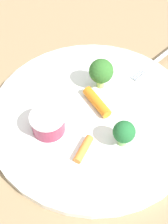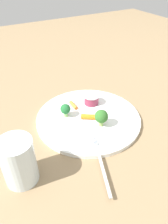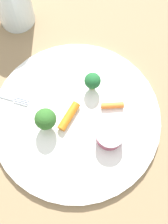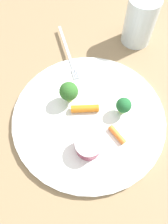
{
  "view_description": "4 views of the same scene",
  "coord_description": "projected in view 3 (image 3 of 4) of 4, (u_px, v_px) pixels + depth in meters",
  "views": [
    {
      "loc": [
        -0.1,
        0.25,
        0.35
      ],
      "look_at": [
        0.01,
        0.02,
        0.02
      ],
      "focal_mm": 46.4,
      "sensor_mm": 36.0,
      "label": 1
    },
    {
      "loc": [
        -0.27,
        -0.43,
        0.41
      ],
      "look_at": [
        -0.01,
        0.01,
        0.02
      ],
      "focal_mm": 34.01,
      "sensor_mm": 36.0,
      "label": 2
    },
    {
      "loc": [
        0.18,
        -0.0,
        0.53
      ],
      "look_at": [
        -0.01,
        0.01,
        0.02
      ],
      "focal_mm": 46.88,
      "sensor_mm": 36.0,
      "label": 3
    },
    {
      "loc": [
        0.13,
        0.15,
        0.39
      ],
      "look_at": [
        0.01,
        -0.01,
        0.02
      ],
      "focal_mm": 33.33,
      "sensor_mm": 36.0,
      "label": 4
    }
  ],
  "objects": [
    {
      "name": "plate",
      "position": [
        77.0,
        118.0,
        0.55
      ],
      "size": [
        0.32,
        0.32,
        0.01
      ],
      "primitive_type": "cylinder",
      "color": "white",
      "rests_on": "ground_plane"
    },
    {
      "name": "drinking_glass",
      "position": [
        13.0,
        1.0,
        0.58
      ],
      "size": [
        0.07,
        0.07,
        0.11
      ],
      "primitive_type": "cylinder",
      "color": "silver",
      "rests_on": "ground_plane"
    },
    {
      "name": "carrot_stick_1",
      "position": [
        113.0,
        105.0,
        0.54
      ],
      "size": [
        0.01,
        0.04,
        0.01
      ],
      "primitive_type": "cylinder",
      "rotation": [
        1.57,
        0.0,
        6.26
      ],
      "color": "orange",
      "rests_on": "plate"
    },
    {
      "name": "sauce_cup",
      "position": [
        110.0,
        136.0,
        0.51
      ],
      "size": [
        0.05,
        0.05,
        0.03
      ],
      "color": "#882B45",
      "rests_on": "plate"
    },
    {
      "name": "carrot_stick_0",
      "position": [
        69.0,
        114.0,
        0.54
      ],
      "size": [
        0.06,
        0.04,
        0.02
      ],
      "primitive_type": "cylinder",
      "rotation": [
        1.57,
        0.0,
        0.97
      ],
      "color": "orange",
      "rests_on": "plate"
    },
    {
      "name": "broccoli_floret_0",
      "position": [
        46.0,
        119.0,
        0.51
      ],
      "size": [
        0.04,
        0.04,
        0.05
      ],
      "color": "#99C361",
      "rests_on": "plate"
    },
    {
      "name": "ground_plane",
      "position": [
        77.0,
        119.0,
        0.55
      ],
      "size": [
        2.4,
        2.4,
        0.0
      ],
      "primitive_type": "plane",
      "color": "#8B7250"
    },
    {
      "name": "broccoli_floret_1",
      "position": [
        93.0,
        81.0,
        0.54
      ],
      "size": [
        0.03,
        0.03,
        0.04
      ],
      "color": "#85C36A",
      "rests_on": "plate"
    }
  ]
}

